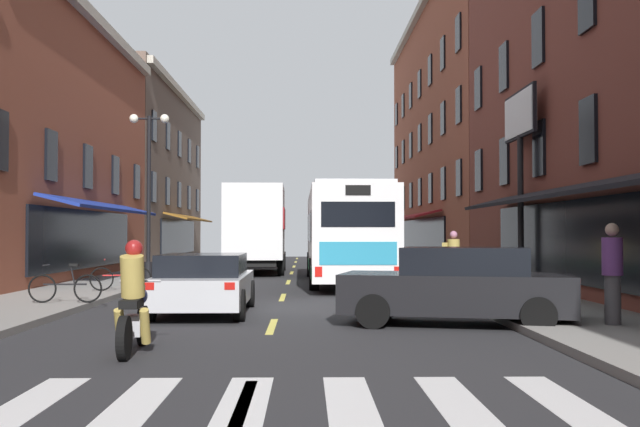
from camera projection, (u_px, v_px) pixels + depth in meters
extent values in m
cube|color=#28282B|center=(279.00, 310.00, 17.77)|extent=(34.80, 80.00, 0.10)
cube|color=#DBCC4C|center=(243.00, 403.00, 7.78)|extent=(0.14, 2.40, 0.01)
cube|color=#DBCC4C|center=(272.00, 326.00, 14.27)|extent=(0.14, 2.40, 0.01)
cube|color=#DBCC4C|center=(283.00, 297.00, 20.77)|extent=(0.14, 2.40, 0.01)
cube|color=#DBCC4C|center=(288.00, 282.00, 27.27)|extent=(0.14, 2.40, 0.01)
cube|color=#DBCC4C|center=(292.00, 273.00, 33.76)|extent=(0.14, 2.40, 0.01)
cube|color=#DBCC4C|center=(294.00, 266.00, 40.26)|extent=(0.14, 2.40, 0.01)
cube|color=#DBCC4C|center=(296.00, 262.00, 46.76)|extent=(0.14, 2.40, 0.01)
cube|color=#DBCC4C|center=(297.00, 258.00, 53.25)|extent=(0.14, 2.40, 0.01)
cube|color=silver|center=(28.00, 404.00, 7.74)|extent=(0.50, 2.80, 0.01)
cube|color=silver|center=(136.00, 404.00, 7.76)|extent=(0.50, 2.80, 0.01)
cube|color=silver|center=(243.00, 403.00, 7.78)|extent=(0.50, 2.80, 0.01)
cube|color=silver|center=(350.00, 403.00, 7.80)|extent=(0.50, 2.80, 0.01)
cube|color=silver|center=(457.00, 403.00, 7.82)|extent=(0.50, 2.80, 0.01)
cube|color=silver|center=(563.00, 402.00, 7.84)|extent=(0.50, 2.80, 0.01)
cube|color=gray|center=(26.00, 306.00, 17.67)|extent=(3.00, 80.00, 0.14)
cube|color=gray|center=(529.00, 305.00, 17.88)|extent=(3.00, 80.00, 0.14)
cube|color=#B2AD9E|center=(91.00, 15.00, 27.89)|extent=(0.44, 19.40, 0.40)
cube|color=black|center=(87.00, 239.00, 27.67)|extent=(0.10, 12.00, 2.10)
cube|color=navy|center=(107.00, 206.00, 27.72)|extent=(1.38, 11.20, 0.44)
cube|color=black|center=(51.00, 156.00, 23.75)|extent=(0.10, 1.00, 1.60)
cube|color=black|center=(88.00, 167.00, 27.74)|extent=(0.10, 1.00, 1.60)
cube|color=black|center=(115.00, 175.00, 31.74)|extent=(0.10, 1.00, 1.60)
cube|color=black|center=(137.00, 182.00, 35.74)|extent=(0.10, 1.00, 1.60)
cube|color=brown|center=(115.00, 175.00, 47.69)|extent=(8.00, 19.90, 10.92)
cube|color=#B2AD9E|center=(181.00, 94.00, 47.90)|extent=(0.44, 19.40, 0.40)
cube|color=black|center=(179.00, 237.00, 47.66)|extent=(0.10, 12.00, 2.10)
cube|color=brown|center=(190.00, 218.00, 47.71)|extent=(1.38, 11.20, 0.44)
cube|color=black|center=(154.00, 187.00, 39.74)|extent=(0.10, 1.00, 1.60)
cube|color=black|center=(168.00, 191.00, 43.73)|extent=(0.10, 1.00, 1.60)
cube|color=black|center=(179.00, 195.00, 47.73)|extent=(0.10, 1.00, 1.60)
cube|color=black|center=(189.00, 198.00, 51.73)|extent=(0.10, 1.00, 1.60)
cube|color=black|center=(197.00, 200.00, 55.73)|extent=(0.10, 1.00, 1.60)
cube|color=black|center=(154.00, 126.00, 39.82)|extent=(0.10, 1.00, 1.60)
cube|color=black|center=(168.00, 136.00, 43.82)|extent=(0.10, 1.00, 1.60)
cube|color=black|center=(180.00, 144.00, 47.82)|extent=(0.10, 1.00, 1.60)
cube|color=black|center=(189.00, 151.00, 51.82)|extent=(0.10, 1.00, 1.60)
cube|color=black|center=(198.00, 157.00, 55.81)|extent=(0.10, 1.00, 1.60)
cube|color=black|center=(589.00, 242.00, 17.95)|extent=(0.10, 16.00, 2.10)
cube|color=black|center=(559.00, 191.00, 17.97)|extent=(1.38, 14.93, 0.44)
cube|color=black|center=(588.00, 131.00, 18.02)|extent=(0.10, 1.00, 1.60)
cube|color=black|center=(539.00, 149.00, 21.83)|extent=(0.10, 1.00, 1.60)
cube|color=black|center=(504.00, 161.00, 25.63)|extent=(0.10, 1.00, 1.60)
cube|color=black|center=(479.00, 171.00, 29.44)|extent=(0.10, 1.00, 1.60)
cube|color=black|center=(538.00, 38.00, 21.91)|extent=(0.10, 1.00, 1.60)
cube|color=black|center=(504.00, 67.00, 25.72)|extent=(0.10, 1.00, 1.60)
cube|color=black|center=(478.00, 89.00, 29.53)|extent=(0.10, 1.00, 1.60)
cube|color=brown|center=(488.00, 135.00, 44.83)|extent=(8.00, 26.57, 15.20)
cube|color=#B2AD9E|center=(418.00, 13.00, 44.95)|extent=(0.44, 26.07, 0.40)
cube|color=black|center=(420.00, 237.00, 44.60)|extent=(0.10, 16.00, 2.10)
cube|color=maroon|center=(408.00, 217.00, 44.62)|extent=(1.38, 14.93, 0.44)
cube|color=black|center=(459.00, 178.00, 33.25)|extent=(0.10, 1.00, 1.60)
cube|color=black|center=(443.00, 184.00, 37.06)|extent=(0.10, 1.00, 1.60)
cube|color=black|center=(431.00, 188.00, 40.86)|extent=(0.10, 1.00, 1.60)
cube|color=black|center=(420.00, 192.00, 44.67)|extent=(0.10, 1.00, 1.60)
cube|color=black|center=(411.00, 195.00, 48.48)|extent=(0.10, 1.00, 1.60)
cube|color=black|center=(403.00, 198.00, 52.29)|extent=(0.10, 1.00, 1.60)
cube|color=black|center=(397.00, 201.00, 56.09)|extent=(0.10, 1.00, 1.60)
cube|color=black|center=(459.00, 105.00, 33.33)|extent=(0.10, 1.00, 1.60)
cube|color=black|center=(443.00, 118.00, 37.14)|extent=(0.10, 1.00, 1.60)
cube|color=black|center=(430.00, 129.00, 40.95)|extent=(0.10, 1.00, 1.60)
cube|color=black|center=(420.00, 138.00, 44.76)|extent=(0.10, 1.00, 1.60)
cube|color=black|center=(411.00, 146.00, 48.56)|extent=(0.10, 1.00, 1.60)
cube|color=black|center=(403.00, 152.00, 52.37)|extent=(0.10, 1.00, 1.60)
cube|color=black|center=(397.00, 157.00, 56.18)|extent=(0.10, 1.00, 1.60)
cube|color=black|center=(458.00, 33.00, 33.42)|extent=(0.10, 1.00, 1.60)
cube|color=black|center=(443.00, 54.00, 37.23)|extent=(0.10, 1.00, 1.60)
cube|color=black|center=(430.00, 70.00, 41.03)|extent=(0.10, 1.00, 1.60)
cube|color=black|center=(420.00, 84.00, 44.84)|extent=(0.10, 1.00, 1.60)
cube|color=black|center=(411.00, 96.00, 48.65)|extent=(0.10, 1.00, 1.60)
cube|color=black|center=(403.00, 106.00, 52.46)|extent=(0.10, 1.00, 1.60)
cube|color=black|center=(397.00, 115.00, 56.26)|extent=(0.10, 1.00, 1.60)
cylinder|color=black|center=(521.00, 211.00, 22.60)|extent=(0.18, 0.18, 4.55)
cylinder|color=black|center=(521.00, 284.00, 22.55)|extent=(0.40, 0.40, 0.24)
cube|color=black|center=(520.00, 114.00, 22.68)|extent=(0.10, 3.01, 1.42)
cube|color=silver|center=(518.00, 114.00, 22.68)|extent=(0.04, 2.85, 1.26)
cube|color=silver|center=(522.00, 114.00, 22.68)|extent=(0.04, 2.85, 1.26)
cube|color=white|center=(345.00, 233.00, 26.85)|extent=(2.64, 11.89, 2.82)
cube|color=silver|center=(345.00, 192.00, 26.89)|extent=(2.43, 10.68, 0.16)
cube|color=black|center=(345.00, 228.00, 27.16)|extent=(2.66, 9.49, 0.96)
cube|color=#19723F|center=(345.00, 266.00, 26.82)|extent=(2.66, 11.49, 0.36)
cube|color=black|center=(337.00, 229.00, 32.75)|extent=(2.25, 0.14, 1.10)
cube|color=black|center=(358.00, 214.00, 20.98)|extent=(2.05, 0.13, 0.70)
cube|color=teal|center=(358.00, 253.00, 20.94)|extent=(2.15, 0.12, 0.64)
cube|color=black|center=(358.00, 190.00, 20.98)|extent=(0.70, 0.11, 0.28)
cube|color=red|center=(319.00, 272.00, 20.89)|extent=(0.20, 0.08, 0.28)
cube|color=red|center=(398.00, 272.00, 20.94)|extent=(0.20, 0.08, 0.28)
cylinder|color=black|center=(311.00, 264.00, 30.72)|extent=(0.31, 1.00, 1.00)
cylinder|color=black|center=(369.00, 264.00, 30.78)|extent=(0.31, 1.00, 1.00)
cylinder|color=black|center=(314.00, 274.00, 23.36)|extent=(0.31, 1.00, 1.00)
cylinder|color=black|center=(390.00, 274.00, 23.42)|extent=(0.31, 1.00, 1.00)
cube|color=black|center=(260.00, 238.00, 35.98)|extent=(2.33, 2.14, 2.40)
cube|color=black|center=(261.00, 220.00, 37.02)|extent=(2.00, 0.13, 0.80)
cube|color=white|center=(256.00, 222.00, 32.33)|extent=(2.48, 5.28, 3.06)
cube|color=maroon|center=(284.00, 219.00, 32.37)|extent=(0.11, 3.15, 0.90)
cube|color=black|center=(257.00, 261.00, 33.34)|extent=(2.00, 6.98, 0.24)
cylinder|color=black|center=(236.00, 261.00, 35.72)|extent=(0.29, 0.90, 0.90)
cylinder|color=black|center=(283.00, 261.00, 35.79)|extent=(0.29, 0.90, 0.90)
cylinder|color=black|center=(228.00, 265.00, 31.46)|extent=(0.29, 0.90, 0.90)
cylinder|color=black|center=(281.00, 265.00, 31.53)|extent=(0.29, 0.90, 0.90)
cube|color=silver|center=(204.00, 289.00, 16.55)|extent=(1.92, 4.38, 0.61)
cube|color=black|center=(203.00, 265.00, 16.39)|extent=(1.75, 2.37, 0.49)
cube|color=red|center=(149.00, 286.00, 14.38)|extent=(0.20, 0.06, 0.14)
cube|color=red|center=(230.00, 286.00, 14.41)|extent=(0.20, 0.06, 0.14)
cylinder|color=black|center=(174.00, 294.00, 18.00)|extent=(0.22, 0.64, 0.64)
cylinder|color=black|center=(249.00, 294.00, 18.05)|extent=(0.22, 0.64, 0.64)
cylinder|color=black|center=(149.00, 306.00, 15.04)|extent=(0.22, 0.64, 0.64)
cylinder|color=black|center=(239.00, 305.00, 15.09)|extent=(0.22, 0.64, 0.64)
cube|color=#144723|center=(262.00, 255.00, 41.60)|extent=(1.85, 4.74, 0.68)
cube|color=black|center=(262.00, 245.00, 41.42)|extent=(1.68, 2.57, 0.43)
cube|color=red|center=(245.00, 252.00, 39.24)|extent=(0.20, 0.06, 0.14)
cube|color=red|center=(274.00, 252.00, 39.28)|extent=(0.20, 0.06, 0.14)
cylinder|color=black|center=(248.00, 259.00, 43.23)|extent=(0.22, 0.64, 0.64)
cylinder|color=black|center=(278.00, 259.00, 43.27)|extent=(0.22, 0.64, 0.64)
cylinder|color=black|center=(244.00, 261.00, 39.90)|extent=(0.22, 0.64, 0.64)
cylinder|color=black|center=(277.00, 261.00, 39.95)|extent=(0.22, 0.64, 0.64)
cube|color=black|center=(456.00, 293.00, 14.45)|extent=(4.64, 2.77, 0.74)
cube|color=black|center=(465.00, 261.00, 14.43)|extent=(2.66, 2.14, 0.54)
cube|color=red|center=(578.00, 283.00, 13.29)|extent=(0.11, 0.21, 0.14)
cube|color=red|center=(570.00, 278.00, 14.69)|extent=(0.11, 0.21, 0.14)
cylinder|color=black|center=(373.00, 311.00, 13.94)|extent=(0.67, 0.37, 0.64)
cylinder|color=black|center=(386.00, 303.00, 15.59)|extent=(0.67, 0.37, 0.64)
cylinder|color=black|center=(539.00, 315.00, 13.30)|extent=(0.67, 0.37, 0.64)
cylinder|color=black|center=(533.00, 306.00, 14.95)|extent=(0.67, 0.37, 0.64)
cylinder|color=black|center=(143.00, 325.00, 11.86)|extent=(0.12, 0.62, 0.62)
cylinder|color=black|center=(124.00, 338.00, 10.41)|extent=(0.14, 0.62, 0.62)
cylinder|color=#B2B2B7|center=(142.00, 307.00, 11.74)|extent=(0.08, 0.33, 0.68)
ellipsoid|color=navy|center=(137.00, 296.00, 11.33)|extent=(0.34, 0.57, 0.28)
cube|color=black|center=(131.00, 304.00, 10.92)|extent=(0.28, 0.57, 0.12)
cube|color=#B2B2B7|center=(134.00, 325.00, 11.13)|extent=(0.26, 0.41, 0.30)
cylinder|color=#B2B2B7|center=(141.00, 281.00, 11.66)|extent=(0.62, 0.06, 0.04)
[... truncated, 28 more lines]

